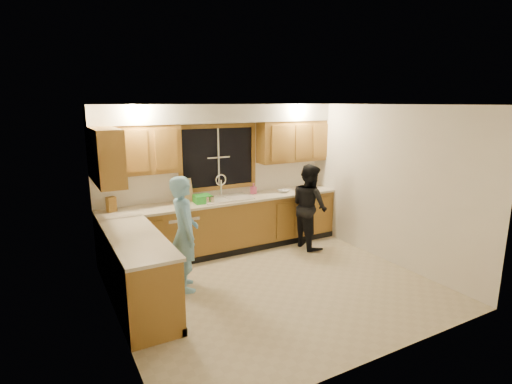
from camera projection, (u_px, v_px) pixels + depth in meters
floor at (274, 286)px, 5.63m from camera, size 4.20×4.20×0.00m
ceiling at (276, 105)px, 5.08m from camera, size 4.20×4.20×0.00m
wall_back at (218, 177)px, 6.98m from camera, size 4.20×0.00×4.20m
wall_left at (112, 222)px, 4.36m from camera, size 0.00×3.80×3.80m
wall_right at (388, 185)px, 6.34m from camera, size 0.00×3.80×3.80m
base_cabinets_back at (226, 226)px, 6.90m from camera, size 4.20×0.60×0.88m
base_cabinets_left at (137, 274)px, 4.98m from camera, size 0.60×1.90×0.88m
countertop_back at (226, 200)px, 6.78m from camera, size 4.20×0.63×0.04m
countertop_left at (136, 238)px, 4.89m from camera, size 0.63×1.90×0.04m
upper_cabinets_left at (136, 150)px, 6.04m from camera, size 1.35×0.33×0.75m
upper_cabinets_right at (292, 141)px, 7.38m from camera, size 1.35×0.33×0.75m
upper_cabinets_return at (107, 157)px, 5.27m from camera, size 0.33×0.90×0.75m
soffit at (221, 113)px, 6.58m from camera, size 4.20×0.35×0.30m
window_frame at (218, 157)px, 6.89m from camera, size 1.44×0.03×1.14m
sink at (226, 202)px, 6.81m from camera, size 0.86×0.52×0.57m
dishwasher at (179, 235)px, 6.50m from camera, size 0.60×0.56×0.82m
stove at (149, 291)px, 4.49m from camera, size 0.58×0.75×0.90m
man at (185, 234)px, 5.40m from camera, size 0.46×0.63×1.59m
woman at (309, 206)px, 7.01m from camera, size 0.61×0.76×1.49m
knife_block at (111, 204)px, 5.99m from camera, size 0.15×0.14×0.23m
cutting_board at (184, 191)px, 6.55m from camera, size 0.30×0.15×0.38m
dish_crate at (203, 199)px, 6.54m from camera, size 0.29×0.27×0.13m
soap_bottle at (253, 189)px, 7.16m from camera, size 0.10×0.10×0.19m
bowl at (284, 191)px, 7.29m from camera, size 0.27×0.27×0.05m
can_left at (208, 200)px, 6.46m from camera, size 0.08×0.08×0.12m
can_right at (212, 200)px, 6.47m from camera, size 0.07×0.07×0.12m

